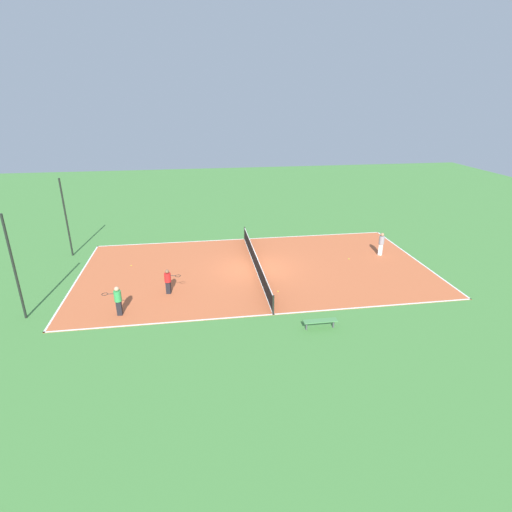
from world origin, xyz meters
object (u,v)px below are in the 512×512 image
bench (320,322)px  tennis_ball_midcourt (278,291)px  player_far_green (118,299)px  fence_post_back_right (66,218)px  fence_post_back_left (14,268)px  player_coach_red (168,280)px  tennis_ball_left_sideline (131,266)px  player_baseline_gray (381,243)px  tennis_ball_near_net (349,259)px  tennis_net (256,261)px

bench → tennis_ball_midcourt: bearing=-73.5°
player_far_green → fence_post_back_right: fence_post_back_right is taller
fence_post_back_left → player_coach_red: bearing=-76.9°
tennis_ball_left_sideline → fence_post_back_left: size_ratio=0.01×
player_baseline_gray → player_coach_red: 14.79m
tennis_ball_midcourt → tennis_ball_near_net: same height
tennis_ball_near_net → fence_post_back_right: fence_post_back_right is taller
tennis_net → fence_post_back_left: (-4.31, 12.32, 2.16)m
tennis_net → player_coach_red: size_ratio=8.09×
tennis_ball_near_net → fence_post_back_left: fence_post_back_left is taller
player_coach_red → tennis_ball_left_sideline: 5.15m
bench → fence_post_back_right: (11.83, 14.25, 2.31)m
tennis_net → tennis_ball_left_sideline: (1.65, 8.00, -0.48)m
tennis_net → tennis_ball_near_net: 6.55m
player_baseline_gray → player_far_green: (-5.83, 16.65, -0.02)m
bench → player_baseline_gray: (8.58, -7.01, 0.55)m
tennis_ball_left_sideline → tennis_ball_near_net: bearing=-94.0°
player_far_green → tennis_ball_near_net: bearing=-157.1°
tennis_ball_near_net → tennis_net: bearing=95.5°
tennis_ball_midcourt → tennis_ball_near_net: (4.08, -5.76, 0.00)m
player_baseline_gray → fence_post_back_left: fence_post_back_left is taller
tennis_ball_left_sideline → tennis_ball_near_net: 14.54m
tennis_net → player_far_green: player_far_green is taller
tennis_ball_left_sideline → fence_post_back_left: bearing=144.1°
player_far_green → tennis_ball_near_net: (5.39, -14.20, -0.87)m
tennis_ball_midcourt → tennis_ball_left_sideline: bearing=59.7°
tennis_net → player_baseline_gray: 9.01m
player_baseline_gray → tennis_ball_left_sideline: player_baseline_gray is taller
tennis_net → player_baseline_gray: player_baseline_gray is taller
player_coach_red → fence_post_back_left: size_ratio=0.27×
player_baseline_gray → fence_post_back_right: size_ratio=0.30×
fence_post_back_left → fence_post_back_right: same height
tennis_ball_midcourt → player_coach_red: bearing=82.9°
player_coach_red → player_far_green: (-2.07, 2.35, 0.09)m
player_far_green → tennis_ball_left_sideline: (6.41, 0.30, -0.87)m
tennis_net → player_coach_red: player_coach_red is taller
player_coach_red → tennis_ball_near_net: (3.32, -11.86, -0.78)m
tennis_ball_near_net → fence_post_back_right: size_ratio=0.01×
player_far_green → tennis_ball_midcourt: bearing=-169.1°
player_baseline_gray → fence_post_back_left: size_ratio=0.30×
tennis_ball_left_sideline → fence_post_back_left: (-5.97, 4.32, 2.64)m
tennis_net → fence_post_back_left: bearing=109.3°
bench → fence_post_back_left: bearing=-12.7°
player_baseline_gray → tennis_ball_near_net: (-0.44, 2.44, -0.89)m
tennis_ball_midcourt → fence_post_back_right: 15.42m
tennis_ball_near_net → player_far_green: bearing=110.8°
tennis_net → player_far_green: (-4.76, 7.71, 0.39)m
tennis_ball_left_sideline → bench: bearing=-132.7°
tennis_ball_midcourt → bench: bearing=-163.5°
tennis_net → fence_post_back_right: (4.31, 12.32, 2.16)m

